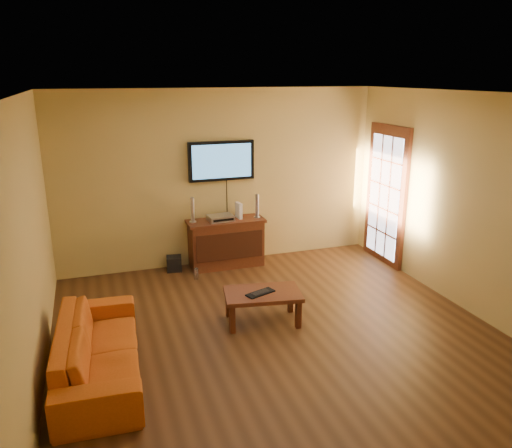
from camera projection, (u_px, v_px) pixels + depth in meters
name	position (u px, v px, depth m)	size (l,w,h in m)	color
ground_plane	(278.00, 333.00, 5.79)	(5.00, 5.00, 0.00)	#3C2310
room_walls	(260.00, 180.00, 5.87)	(5.00, 5.00, 5.00)	tan
french_door	(386.00, 197.00, 7.79)	(0.07, 1.02, 2.22)	#471E10
media_console	(226.00, 243.00, 7.74)	(1.19, 0.45, 0.75)	#471E10
television	(221.00, 161.00, 7.55)	(1.02, 0.08, 0.60)	black
coffee_table	(263.00, 297.00, 5.97)	(0.98, 0.69, 0.39)	#471E10
sofa	(98.00, 340.00, 4.90)	(1.94, 0.57, 0.76)	#BF5315
speaker_left	(193.00, 211.00, 7.47)	(0.10, 0.10, 0.38)	silver
speaker_right	(257.00, 207.00, 7.72)	(0.10, 0.10, 0.37)	silver
av_receiver	(220.00, 218.00, 7.59)	(0.38, 0.27, 0.09)	silver
game_console	(239.00, 210.00, 7.70)	(0.05, 0.18, 0.24)	white
subwoofer	(174.00, 264.00, 7.62)	(0.22, 0.22, 0.22)	black
bottle	(196.00, 274.00, 7.30)	(0.06, 0.06, 0.19)	white
keyboard	(260.00, 293.00, 5.91)	(0.38, 0.25, 0.02)	black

